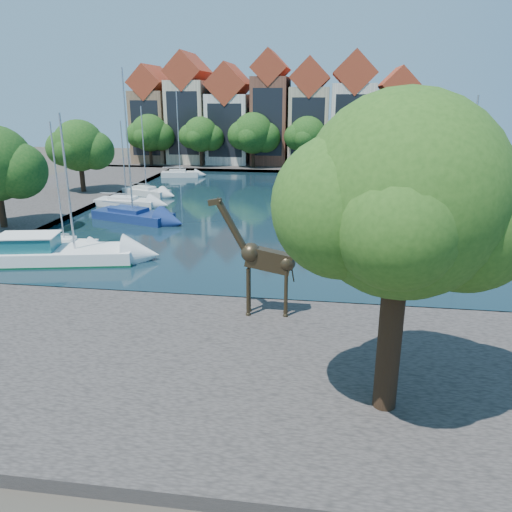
{
  "coord_description": "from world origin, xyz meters",
  "views": [
    {
      "loc": [
        5.21,
        -24.47,
        10.81
      ],
      "look_at": [
        1.79,
        -0.67,
        3.06
      ],
      "focal_mm": 35.0,
      "sensor_mm": 36.0,
      "label": 1
    }
  ],
  "objects": [
    {
      "name": "ground",
      "position": [
        0.0,
        0.0,
        0.0
      ],
      "size": [
        160.0,
        160.0,
        0.0
      ],
      "primitive_type": "plane",
      "color": "#38332B",
      "rests_on": "ground"
    },
    {
      "name": "water_basin",
      "position": [
        0.0,
        24.0,
        0.04
      ],
      "size": [
        38.0,
        50.0,
        0.08
      ],
      "primitive_type": "cube",
      "color": "black",
      "rests_on": "ground"
    },
    {
      "name": "near_quay",
      "position": [
        0.0,
        -7.0,
        0.25
      ],
      "size": [
        50.0,
        14.0,
        0.5
      ],
      "primitive_type": "cube",
      "color": "#4A4440",
      "rests_on": "ground"
    },
    {
      "name": "far_quay",
      "position": [
        0.0,
        56.0,
        0.25
      ],
      "size": [
        60.0,
        16.0,
        0.5
      ],
      "primitive_type": "cube",
      "color": "#4A4440",
      "rests_on": "ground"
    },
    {
      "name": "left_quay",
      "position": [
        -25.0,
        24.0,
        0.25
      ],
      "size": [
        14.0,
        52.0,
        0.5
      ],
      "primitive_type": "cube",
      "color": "#4A4440",
      "rests_on": "ground"
    },
    {
      "name": "plane_tree",
      "position": [
        7.62,
        -9.01,
        7.67
      ],
      "size": [
        8.32,
        6.4,
        10.62
      ],
      "color": "#332114",
      "rests_on": "near_quay"
    },
    {
      "name": "townhouse_west_end",
      "position": [
        -23.0,
        55.99,
        7.36
      ],
      "size": [
        5.44,
        9.18,
        14.93
      ],
      "color": "#876649",
      "rests_on": "far_quay"
    },
    {
      "name": "townhouse_west_mid",
      "position": [
        -17.0,
        55.99,
        8.23
      ],
      "size": [
        5.94,
        9.18,
        16.79
      ],
      "color": "beige",
      "rests_on": "far_quay"
    },
    {
      "name": "townhouse_west_inner",
      "position": [
        -10.5,
        55.99,
        7.35
      ],
      "size": [
        6.43,
        9.18,
        15.15
      ],
      "color": "silver",
      "rests_on": "far_quay"
    },
    {
      "name": "townhouse_center",
      "position": [
        -4.0,
        55.99,
        8.36
      ],
      "size": [
        5.44,
        9.18,
        16.93
      ],
      "color": "brown",
      "rests_on": "far_quay"
    },
    {
      "name": "townhouse_east_inner",
      "position": [
        2.0,
        55.99,
        7.73
      ],
      "size": [
        5.94,
        9.18,
        15.79
      ],
      "color": "tan",
      "rests_on": "far_quay"
    },
    {
      "name": "townhouse_east_mid",
      "position": [
        8.5,
        55.99,
        8.1
      ],
      "size": [
        6.43,
        9.18,
        16.65
      ],
      "color": "beige",
      "rests_on": "far_quay"
    },
    {
      "name": "townhouse_east_end",
      "position": [
        15.0,
        55.99,
        7.11
      ],
      "size": [
        5.44,
        9.18,
        14.43
      ],
      "color": "brown",
      "rests_on": "far_quay"
    },
    {
      "name": "far_tree_far_west",
      "position": [
        -21.9,
        50.49,
        5.18
      ],
      "size": [
        7.28,
        5.6,
        7.68
      ],
      "color": "#332114",
      "rests_on": "far_quay"
    },
    {
      "name": "far_tree_west",
      "position": [
        -13.91,
        50.49,
        5.08
      ],
      "size": [
        6.76,
        5.2,
        7.36
      ],
      "color": "#332114",
      "rests_on": "far_quay"
    },
    {
      "name": "far_tree_mid_west",
      "position": [
        -5.89,
        50.49,
        5.29
      ],
      "size": [
        7.8,
        6.0,
        8.0
      ],
      "color": "#332114",
      "rests_on": "far_quay"
    },
    {
      "name": "far_tree_mid_east",
      "position": [
        2.1,
        50.49,
        5.13
      ],
      "size": [
        7.02,
        5.4,
        7.52
      ],
      "color": "#332114",
      "rests_on": "far_quay"
    },
    {
      "name": "far_tree_east",
      "position": [
        10.11,
        50.49,
        5.24
      ],
      "size": [
        7.54,
        5.8,
        7.84
      ],
      "color": "#332114",
      "rests_on": "far_quay"
    },
    {
      "name": "far_tree_far_east",
      "position": [
        18.09,
        50.49,
        5.08
      ],
      "size": [
        6.76,
        5.2,
        7.36
      ],
      "color": "#332114",
      "rests_on": "far_quay"
    },
    {
      "name": "side_tree_left_far",
      "position": [
        -21.9,
        27.99,
        5.38
      ],
      "size": [
        7.28,
        5.6,
        7.88
      ],
      "color": "#332114",
      "rests_on": "left_quay"
    },
    {
      "name": "giraffe_statue",
      "position": [
        2.27,
        -1.98,
        3.34
      ],
      "size": [
        4.05,
        0.81,
        5.78
      ],
      "color": "#34291A",
      "rests_on": "near_quay"
    },
    {
      "name": "motorsailer",
      "position": [
        -12.93,
        5.22,
        0.82
      ],
      "size": [
        10.52,
        5.0,
        9.72
      ],
      "color": "white",
      "rests_on": "water_basin"
    },
    {
      "name": "sailboat_left_a",
      "position": [
        -13.51,
        7.94,
        0.6
      ],
      "size": [
        4.63,
        1.89,
        9.07
      ],
      "color": "white",
      "rests_on": "water_basin"
    },
    {
      "name": "sailboat_left_b",
      "position": [
        -12.0,
        17.36,
        0.68
      ],
      "size": [
        7.91,
        4.84,
        12.96
      ],
      "color": "navy",
      "rests_on": "water_basin"
    },
    {
      "name": "sailboat_left_c",
      "position": [
        -15.0,
        23.29,
        0.57
      ],
      "size": [
        6.43,
        2.69,
        8.39
      ],
      "color": "silver",
      "rests_on": "water_basin"
    },
    {
      "name": "sailboat_left_d",
      "position": [
        -15.0,
        29.05,
        0.6
      ],
      "size": [
        5.91,
        3.87,
        9.66
      ],
      "color": "silver",
      "rests_on": "water_basin"
    },
    {
      "name": "sailboat_left_e",
      "position": [
        -15.0,
        42.35,
        0.68
      ],
      "size": [
        5.28,
        2.67,
        11.35
      ],
      "color": "silver",
      "rests_on": "water_basin"
    },
    {
      "name": "sailboat_right_a",
      "position": [
        15.0,
        12.4,
        0.65
      ],
      "size": [
        7.08,
        3.51,
        10.78
      ],
      "color": "silver",
      "rests_on": "water_basin"
    },
    {
      "name": "sailboat_right_b",
      "position": [
        12.0,
        18.69,
        0.61
      ],
      "size": [
        6.07,
        3.8,
        10.28
      ],
      "color": "navy",
      "rests_on": "water_basin"
    },
    {
      "name": "sailboat_right_c",
      "position": [
        12.0,
        33.98,
        0.56
      ],
      "size": [
        5.3,
        2.29,
        9.23
      ],
      "color": "beige",
      "rests_on": "water_basin"
    },
    {
      "name": "sailboat_right_d",
      "position": [
        15.0,
        37.89,
        0.6
      ],
      "size": [
        4.9,
        3.38,
        7.68
      ],
      "color": "silver",
      "rests_on": "water_basin"
    }
  ]
}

